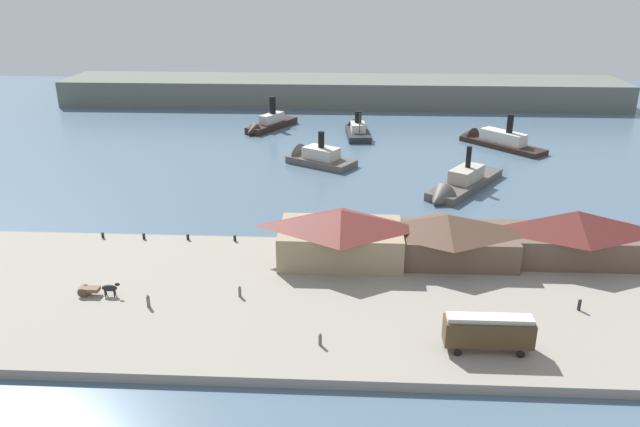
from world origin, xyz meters
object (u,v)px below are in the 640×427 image
ferry_approaching_west (357,130)px  pedestrian_near_west_shed (320,340)px  horse_cart (98,289)px  mooring_post_center_west (103,235)px  ferry_shed_west_terminal (341,234)px  mooring_post_west (188,237)px  street_tram (488,331)px  ferry_departing_north (313,157)px  pedestrian_walking_west (240,291)px  ferry_mid_harbor (268,124)px  ferry_shed_east_terminal (446,237)px  mooring_post_east (235,238)px  ferry_approaching_east (493,140)px  ferry_shed_central_terminal (574,235)px  pedestrian_by_tram (148,301)px  pedestrian_near_cart (579,305)px  mooring_post_center_east (144,236)px  ferry_moored_east (458,186)px

ferry_approaching_west → pedestrian_near_west_shed: bearing=-92.6°
horse_cart → mooring_post_center_west: bearing=109.6°
ferry_shed_west_terminal → mooring_post_west: size_ratio=19.97×
street_tram → ferry_departing_north: ferry_departing_north is taller
horse_cart → mooring_post_center_west: (-6.51, 18.26, -0.49)m
pedestrian_near_west_shed → pedestrian_walking_west: bearing=135.9°
street_tram → ferry_mid_harbor: 112.23m
ferry_departing_north → ferry_shed_west_terminal: bearing=-82.1°
ferry_shed_west_terminal → mooring_post_center_west: (-37.67, 5.61, -3.41)m
ferry_shed_east_terminal → mooring_post_west: bearing=173.1°
mooring_post_east → ferry_mid_harbor: (-5.01, 77.35, -0.08)m
ferry_shed_west_terminal → ferry_approaching_east: 78.98m
ferry_shed_central_terminal → ferry_departing_north: bearing=129.0°
pedestrian_by_tram → ferry_shed_west_terminal: bearing=32.6°
ferry_mid_harbor → pedestrian_near_cart: bearing=-61.8°
horse_cart → pedestrian_near_cart: (61.05, -0.60, -0.17)m
mooring_post_center_west → ferry_approaching_west: bearing=61.0°
ferry_shed_central_terminal → street_tram: ferry_shed_central_terminal is taller
mooring_post_center_east → ferry_approaching_west: bearing=65.1°
ferry_approaching_west → ferry_shed_central_terminal: bearing=-68.2°
pedestrian_near_west_shed → mooring_post_center_west: 45.64m
ferry_approaching_west → ferry_approaching_east: bearing=-14.4°
mooring_post_west → mooring_post_center_west: size_ratio=1.00×
street_tram → ferry_shed_west_terminal: bearing=126.4°
street_tram → ferry_shed_central_terminal: bearing=55.0°
ferry_shed_east_terminal → ferry_departing_north: bearing=113.7°
pedestrian_near_cart → pedestrian_walking_west: bearing=178.3°
ferry_shed_central_terminal → ferry_departing_north: size_ratio=1.13×
horse_cart → ferry_shed_east_terminal: bearing=16.2°
mooring_post_west → mooring_post_center_east: bearing=-179.8°
pedestrian_by_tram → mooring_post_center_east: size_ratio=1.98×
ferry_approaching_west → ferry_approaching_east: (33.66, -8.63, 0.12)m
ferry_approaching_west → horse_cart: bearing=-110.4°
horse_cart → ferry_approaching_east: 106.77m
mooring_post_center_east → ferry_approaching_east: bearing=43.6°
pedestrian_walking_west → mooring_post_center_west: pedestrian_walking_west is taller
street_tram → ferry_mid_harbor: ferry_mid_harbor is taller
pedestrian_walking_west → pedestrian_by_tram: size_ratio=0.89×
ferry_shed_central_terminal → pedestrian_by_tram: size_ratio=11.01×
ferry_shed_central_terminal → ferry_departing_north: ferry_shed_central_terminal is taller
pedestrian_near_cart → mooring_post_center_east: pedestrian_near_cart is taller
ferry_departing_north → ferry_shed_central_terminal: bearing=-51.0°
ferry_shed_central_terminal → mooring_post_center_west: (-71.29, 4.04, -3.39)m
pedestrian_near_west_shed → ferry_approaching_west: (4.64, 101.21, -0.66)m
pedestrian_near_west_shed → pedestrian_near_cart: pedestrian_near_cart is taller
street_tram → horse_cart: size_ratio=1.77×
horse_cart → ferry_moored_east: (53.59, 46.46, -0.86)m
street_tram → pedestrian_walking_west: bearing=160.2°
mooring_post_east → street_tram: bearing=-40.2°
street_tram → ferry_approaching_west: (-13.87, 101.21, -2.44)m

